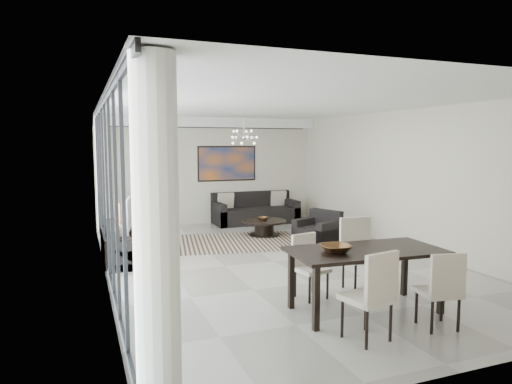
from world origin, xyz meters
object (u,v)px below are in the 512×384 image
sofa_main (255,213)px  tv_console (115,245)px  television (123,215)px  coffee_table (264,227)px  dining_table (366,255)px

sofa_main → tv_console: size_ratio=1.39×
television → tv_console: bearing=123.1°
sofa_main → television: 4.71m
coffee_table → television: (-3.34, -0.99, 0.63)m
coffee_table → tv_console: bearing=-163.2°
coffee_table → tv_console: 3.66m
coffee_table → sofa_main: (0.44, 1.75, 0.08)m
tv_console → sofa_main: bearing=35.5°
coffee_table → television: television is taller
television → dining_table: television is taller
television → dining_table: size_ratio=0.53×
tv_console → dining_table: 4.97m
sofa_main → television: size_ratio=2.13×
coffee_table → dining_table: dining_table is taller
coffee_table → dining_table: bearing=-97.2°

